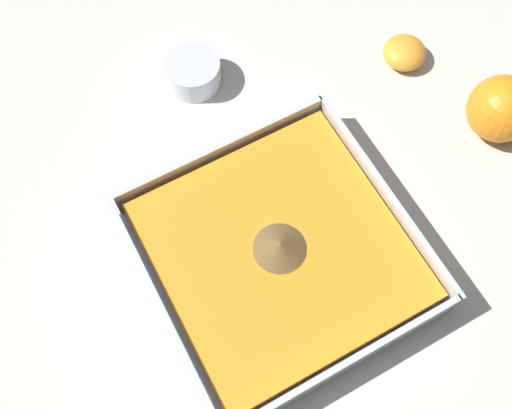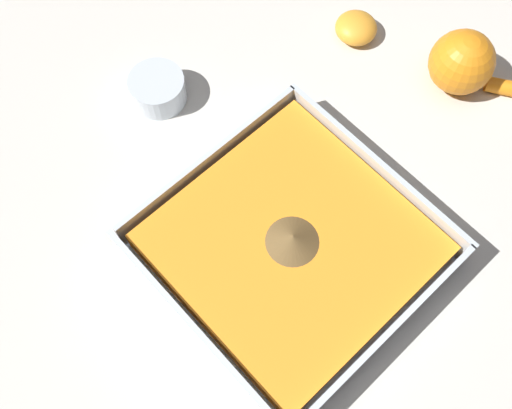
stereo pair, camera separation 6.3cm
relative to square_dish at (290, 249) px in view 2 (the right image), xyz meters
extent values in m
plane|color=beige|center=(0.04, 0.00, -0.02)|extent=(4.00, 4.00, 0.00)
cube|color=silver|center=(0.00, 0.00, -0.02)|extent=(0.26, 0.26, 0.01)
cube|color=silver|center=(0.00, 0.13, 0.01)|extent=(0.26, 0.01, 0.04)
cube|color=silver|center=(0.00, -0.13, 0.01)|extent=(0.26, 0.01, 0.04)
cube|color=silver|center=(0.13, 0.00, 0.01)|extent=(0.01, 0.25, 0.04)
cube|color=silver|center=(-0.13, 0.00, 0.01)|extent=(0.01, 0.25, 0.04)
cube|color=orange|center=(0.00, 0.00, 0.00)|extent=(0.24, 0.24, 0.03)
cone|color=brown|center=(0.00, 0.00, 0.03)|extent=(0.05, 0.05, 0.02)
cylinder|color=silver|center=(0.25, -0.03, 0.00)|extent=(0.07, 0.07, 0.03)
cylinder|color=brown|center=(0.25, -0.03, -0.01)|extent=(0.06, 0.06, 0.02)
sphere|color=orange|center=(0.03, -0.30, 0.02)|extent=(0.07, 0.07, 0.07)
ellipsoid|color=orange|center=(0.15, -0.26, -0.01)|extent=(0.05, 0.05, 0.03)
camera|label=1|loc=(-0.16, 0.11, 0.58)|focal=42.00mm
camera|label=2|loc=(-0.13, 0.17, 0.58)|focal=42.00mm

